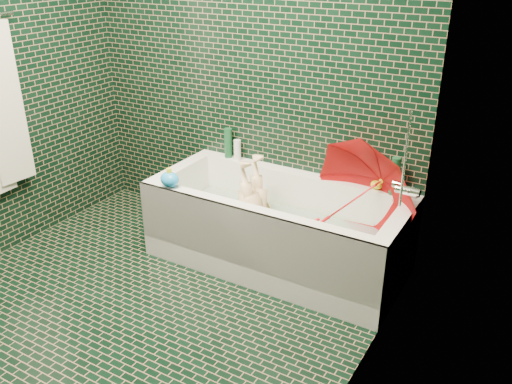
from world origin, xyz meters
The scene contains 18 objects.
floor centered at (0.00, 0.00, 0.00)m, with size 2.80×2.80×0.00m, color black.
wall_back centered at (0.00, 1.40, 1.25)m, with size 2.80×2.80×0.00m, color black.
wall_right centered at (1.30, 0.00, 1.25)m, with size 2.80×2.80×0.00m, color black.
bathtub centered at (0.45, 1.01, 0.21)m, with size 1.70×0.75×0.55m.
bath_mat centered at (0.45, 1.02, 0.16)m, with size 1.35×0.47×0.01m, color #59D62A.
water centered at (0.45, 1.02, 0.30)m, with size 1.48×0.53×0.00m, color silver.
faucet centered at (1.26, 1.02, 0.77)m, with size 0.18×0.19×0.55m.
child centered at (0.30, 1.01, 0.31)m, with size 0.30×0.20×0.84m, color beige.
umbrella centered at (0.94, 1.08, 0.57)m, with size 0.71×0.71×0.63m, color red.
soap_bottle_a centered at (1.23, 1.33, 0.55)m, with size 0.10×0.10×0.25m, color white.
soap_bottle_b centered at (1.13, 1.35, 0.55)m, with size 0.08×0.09×0.19m, color #401F75.
soap_bottle_c centered at (1.10, 1.36, 0.55)m, with size 0.12×0.12×0.15m, color #134426.
bottle_right_tall centered at (1.12, 1.33, 0.67)m, with size 0.06×0.06×0.25m, color #134426.
bottle_right_pump centered at (1.14, 1.33, 0.65)m, with size 0.05×0.05×0.19m, color silver.
bottle_left_tall centered at (-0.15, 1.35, 0.66)m, with size 0.06×0.06×0.22m, color #134426.
bottle_left_short centered at (-0.06, 1.34, 0.63)m, with size 0.05×0.05×0.15m, color white.
rubber_duck centered at (1.01, 1.35, 0.59)m, with size 0.10×0.07×0.09m.
bath_toy centered at (-0.18, 0.70, 0.61)m, with size 0.15×0.13×0.13m.
Camera 1 is at (1.94, -1.81, 2.00)m, focal length 38.00 mm.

